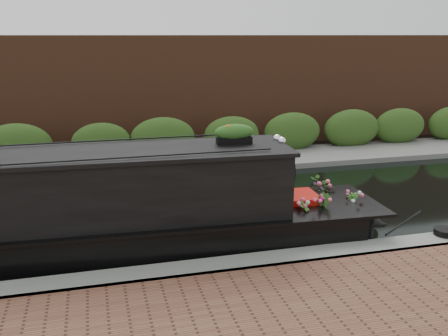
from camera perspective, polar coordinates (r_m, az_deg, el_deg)
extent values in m
plane|color=black|center=(11.74, -2.93, -5.01)|extent=(80.00, 80.00, 0.00)
cube|color=slate|center=(8.80, 1.64, -12.15)|extent=(40.00, 0.60, 0.50)
cube|color=slate|center=(15.69, -6.12, 0.09)|extent=(40.00, 2.40, 0.34)
cube|color=#2B4A18|center=(16.55, -6.61, 0.86)|extent=(40.00, 1.10, 2.80)
cube|color=#58311E|center=(18.58, -7.56, 2.39)|extent=(40.00, 1.00, 8.00)
cube|color=black|center=(9.40, -18.80, -2.58)|extent=(8.50, 2.01, 1.24)
cube|color=black|center=(9.23, -19.14, 1.31)|extent=(8.64, 2.15, 0.07)
cube|color=#BA1007|center=(9.99, 6.18, -0.81)|extent=(0.13, 1.60, 1.24)
cube|color=black|center=(8.86, 0.69, -2.33)|extent=(0.83, 0.07, 0.50)
cube|color=#BA1007|center=(10.37, 8.55, -4.16)|extent=(0.77, 0.86, 0.46)
sphere|color=white|center=(9.71, 6.62, 3.08)|extent=(0.16, 0.16, 0.16)
sphere|color=white|center=(9.94, 6.09, 3.38)|extent=(0.16, 0.16, 0.16)
cube|color=black|center=(9.53, 1.16, 3.20)|extent=(0.69, 0.24, 0.14)
ellipsoid|color=orange|center=(9.49, 1.16, 4.25)|extent=(0.74, 0.23, 0.22)
imported|color=#2D5C1E|center=(9.77, 9.20, -5.21)|extent=(0.33, 0.32, 0.52)
imported|color=#2D5C1E|center=(10.01, 11.31, -4.58)|extent=(0.32, 0.37, 0.59)
imported|color=#2D5C1E|center=(11.12, 11.30, -2.54)|extent=(0.69, 0.65, 0.61)
imported|color=#2D5C1E|center=(10.61, 14.43, -3.99)|extent=(0.35, 0.35, 0.47)
imported|color=#2D5C1E|center=(10.83, 6.60, -2.97)|extent=(0.30, 0.35, 0.56)
cylinder|color=brown|center=(11.26, 16.19, -5.68)|extent=(0.31, 0.35, 0.31)
cylinder|color=black|center=(10.66, 23.93, -6.69)|extent=(0.42, 0.42, 0.12)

